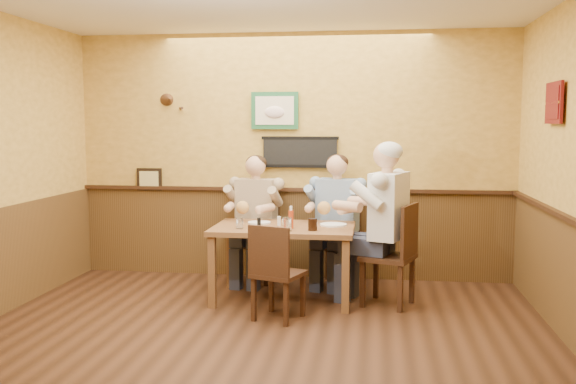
{
  "coord_description": "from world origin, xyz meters",
  "views": [
    {
      "loc": [
        0.94,
        -4.78,
        1.77
      ],
      "look_at": [
        0.09,
        1.45,
        1.1
      ],
      "focal_mm": 40.0,
      "sensor_mm": 36.0,
      "label": 1
    }
  ],
  "objects_px": {
    "chair_right_end": "(388,255)",
    "water_glass_mid": "(287,224)",
    "hot_sauce_bottle": "(291,218)",
    "chair_back_right": "(337,244)",
    "water_glass_left": "(240,223)",
    "diner_tan_shirt": "(257,225)",
    "diner_blue_polo": "(337,226)",
    "salt_shaker": "(279,221)",
    "dining_table": "(284,235)",
    "diner_white_elder": "(388,233)",
    "chair_near_side": "(279,271)",
    "pepper_shaker": "(259,222)",
    "chair_back_left": "(257,242)",
    "cola_tumbler": "(313,225)"
  },
  "relations": [
    {
      "from": "diner_tan_shirt",
      "to": "diner_blue_polo",
      "type": "xyz_separation_m",
      "value": [
        0.9,
        -0.0,
        0.01
      ]
    },
    {
      "from": "dining_table",
      "to": "hot_sauce_bottle",
      "type": "distance_m",
      "value": 0.24
    },
    {
      "from": "chair_back_right",
      "to": "hot_sauce_bottle",
      "type": "height_order",
      "value": "hot_sauce_bottle"
    },
    {
      "from": "chair_back_right",
      "to": "water_glass_left",
      "type": "bearing_deg",
      "value": -120.08
    },
    {
      "from": "hot_sauce_bottle",
      "to": "water_glass_left",
      "type": "bearing_deg",
      "value": -171.25
    },
    {
      "from": "diner_white_elder",
      "to": "pepper_shaker",
      "type": "xyz_separation_m",
      "value": [
        -1.27,
        -0.03,
        0.08
      ]
    },
    {
      "from": "dining_table",
      "to": "chair_back_left",
      "type": "bearing_deg",
      "value": 120.18
    },
    {
      "from": "diner_blue_polo",
      "to": "water_glass_mid",
      "type": "distance_m",
      "value": 1.08
    },
    {
      "from": "chair_right_end",
      "to": "cola_tumbler",
      "type": "bearing_deg",
      "value": -57.61
    },
    {
      "from": "chair_near_side",
      "to": "diner_white_elder",
      "type": "xyz_separation_m",
      "value": [
        0.99,
        0.59,
        0.28
      ]
    },
    {
      "from": "chair_right_end",
      "to": "hot_sauce_bottle",
      "type": "bearing_deg",
      "value": -66.71
    },
    {
      "from": "water_glass_left",
      "to": "cola_tumbler",
      "type": "relative_size",
      "value": 0.93
    },
    {
      "from": "chair_near_side",
      "to": "diner_blue_polo",
      "type": "relative_size",
      "value": 0.68
    },
    {
      "from": "chair_right_end",
      "to": "water_glass_left",
      "type": "relative_size",
      "value": 9.37
    },
    {
      "from": "pepper_shaker",
      "to": "chair_back_right",
      "type": "bearing_deg",
      "value": 47.22
    },
    {
      "from": "diner_blue_polo",
      "to": "pepper_shaker",
      "type": "xyz_separation_m",
      "value": [
        -0.73,
        -0.79,
        0.15
      ]
    },
    {
      "from": "water_glass_left",
      "to": "water_glass_mid",
      "type": "height_order",
      "value": "water_glass_mid"
    },
    {
      "from": "water_glass_mid",
      "to": "pepper_shaker",
      "type": "bearing_deg",
      "value": 147.94
    },
    {
      "from": "chair_near_side",
      "to": "salt_shaker",
      "type": "height_order",
      "value": "chair_near_side"
    },
    {
      "from": "hot_sauce_bottle",
      "to": "salt_shaker",
      "type": "relative_size",
      "value": 2.08
    },
    {
      "from": "salt_shaker",
      "to": "chair_near_side",
      "type": "bearing_deg",
      "value": -81.93
    },
    {
      "from": "dining_table",
      "to": "chair_right_end",
      "type": "relative_size",
      "value": 1.39
    },
    {
      "from": "diner_tan_shirt",
      "to": "hot_sauce_bottle",
      "type": "relative_size",
      "value": 6.43
    },
    {
      "from": "diner_blue_polo",
      "to": "salt_shaker",
      "type": "height_order",
      "value": "diner_blue_polo"
    },
    {
      "from": "chair_back_right",
      "to": "water_glass_mid",
      "type": "distance_m",
      "value": 1.13
    },
    {
      "from": "chair_right_end",
      "to": "diner_white_elder",
      "type": "height_order",
      "value": "diner_white_elder"
    },
    {
      "from": "dining_table",
      "to": "water_glass_mid",
      "type": "bearing_deg",
      "value": -75.76
    },
    {
      "from": "chair_back_left",
      "to": "diner_tan_shirt",
      "type": "bearing_deg",
      "value": 0.0
    },
    {
      "from": "chair_right_end",
      "to": "chair_back_right",
      "type": "bearing_deg",
      "value": -124.81
    },
    {
      "from": "chair_near_side",
      "to": "water_glass_mid",
      "type": "distance_m",
      "value": 0.53
    },
    {
      "from": "chair_right_end",
      "to": "chair_near_side",
      "type": "xyz_separation_m",
      "value": [
        -0.99,
        -0.59,
        -0.06
      ]
    },
    {
      "from": "chair_right_end",
      "to": "water_glass_mid",
      "type": "relative_size",
      "value": 7.67
    },
    {
      "from": "salt_shaker",
      "to": "diner_tan_shirt",
      "type": "bearing_deg",
      "value": 117.65
    },
    {
      "from": "chair_back_right",
      "to": "chair_near_side",
      "type": "bearing_deg",
      "value": -93.25
    },
    {
      "from": "chair_near_side",
      "to": "pepper_shaker",
      "type": "distance_m",
      "value": 0.72
    },
    {
      "from": "diner_blue_polo",
      "to": "pepper_shaker",
      "type": "height_order",
      "value": "diner_blue_polo"
    },
    {
      "from": "water_glass_mid",
      "to": "diner_tan_shirt",
      "type": "bearing_deg",
      "value": 115.95
    },
    {
      "from": "chair_back_right",
      "to": "water_glass_mid",
      "type": "bearing_deg",
      "value": -98.13
    },
    {
      "from": "diner_white_elder",
      "to": "salt_shaker",
      "type": "relative_size",
      "value": 15.04
    },
    {
      "from": "chair_back_left",
      "to": "cola_tumbler",
      "type": "relative_size",
      "value": 7.73
    },
    {
      "from": "cola_tumbler",
      "to": "hot_sauce_bottle",
      "type": "distance_m",
      "value": 0.25
    },
    {
      "from": "salt_shaker",
      "to": "diner_blue_polo",
      "type": "bearing_deg",
      "value": 51.29
    },
    {
      "from": "chair_near_side",
      "to": "salt_shaker",
      "type": "relative_size",
      "value": 9.21
    },
    {
      "from": "chair_back_right",
      "to": "chair_right_end",
      "type": "xyz_separation_m",
      "value": [
        0.54,
        -0.76,
        0.05
      ]
    },
    {
      "from": "chair_right_end",
      "to": "dining_table",
      "type": "bearing_deg",
      "value": -73.66
    },
    {
      "from": "salt_shaker",
      "to": "cola_tumbler",
      "type": "bearing_deg",
      "value": -33.83
    },
    {
      "from": "chair_right_end",
      "to": "salt_shaker",
      "type": "xyz_separation_m",
      "value": [
        -1.09,
        0.08,
        0.3
      ]
    },
    {
      "from": "diner_blue_polo",
      "to": "water_glass_mid",
      "type": "relative_size",
      "value": 9.86
    },
    {
      "from": "dining_table",
      "to": "cola_tumbler",
      "type": "relative_size",
      "value": 12.09
    },
    {
      "from": "chair_back_left",
      "to": "water_glass_mid",
      "type": "bearing_deg",
      "value": -54.78
    }
  ]
}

